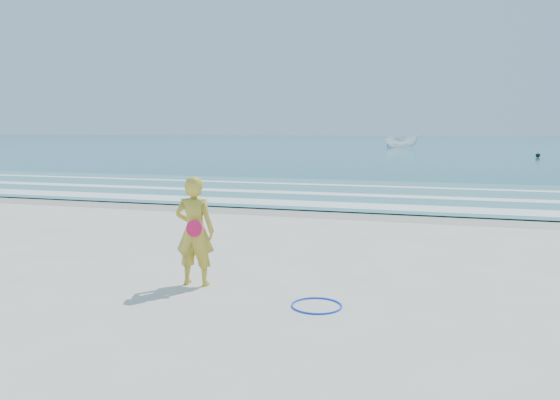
# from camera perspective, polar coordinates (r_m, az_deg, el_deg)

# --- Properties ---
(ground) EXTENTS (400.00, 400.00, 0.00)m
(ground) POSITION_cam_1_polar(r_m,az_deg,el_deg) (8.38, -11.83, -10.08)
(ground) COLOR silver
(ground) RESTS_ON ground
(wet_sand) EXTENTS (400.00, 2.40, 0.00)m
(wet_sand) POSITION_cam_1_polar(r_m,az_deg,el_deg) (16.65, 3.13, -1.20)
(wet_sand) COLOR #B2A893
(wet_sand) RESTS_ON ground
(ocean) EXTENTS (400.00, 190.00, 0.04)m
(ocean) POSITION_cam_1_polar(r_m,az_deg,el_deg) (112.09, 14.89, 5.93)
(ocean) COLOR #19727F
(ocean) RESTS_ON ground
(shallow) EXTENTS (400.00, 10.00, 0.01)m
(shallow) POSITION_cam_1_polar(r_m,az_deg,el_deg) (21.49, 6.29, 0.84)
(shallow) COLOR #59B7AD
(shallow) RESTS_ON ocean
(foam_near) EXTENTS (400.00, 1.40, 0.01)m
(foam_near) POSITION_cam_1_polar(r_m,az_deg,el_deg) (17.89, 4.12, -0.44)
(foam_near) COLOR white
(foam_near) RESTS_ON shallow
(foam_mid) EXTENTS (400.00, 0.90, 0.01)m
(foam_mid) POSITION_cam_1_polar(r_m,az_deg,el_deg) (20.71, 5.88, 0.62)
(foam_mid) COLOR white
(foam_mid) RESTS_ON shallow
(foam_far) EXTENTS (400.00, 0.60, 0.01)m
(foam_far) POSITION_cam_1_polar(r_m,az_deg,el_deg) (23.94, 7.39, 1.51)
(foam_far) COLOR white
(foam_far) RESTS_ON shallow
(hoop) EXTENTS (0.78, 0.78, 0.03)m
(hoop) POSITION_cam_1_polar(r_m,az_deg,el_deg) (7.89, 3.85, -10.95)
(hoop) COLOR #0E3BFF
(hoop) RESTS_ON ground
(boat) EXTENTS (4.45, 2.06, 1.66)m
(boat) POSITION_cam_1_polar(r_m,az_deg,el_deg) (72.93, 12.58, 5.99)
(boat) COLOR white
(boat) RESTS_ON ocean
(buoy) EXTENTS (0.39, 0.39, 0.39)m
(buoy) POSITION_cam_1_polar(r_m,az_deg,el_deg) (52.39, 25.35, 4.25)
(buoy) COLOR black
(buoy) RESTS_ON ocean
(woman) EXTENTS (0.67, 0.47, 1.76)m
(woman) POSITION_cam_1_polar(r_m,az_deg,el_deg) (8.83, -8.90, -3.20)
(woman) COLOR gold
(woman) RESTS_ON ground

